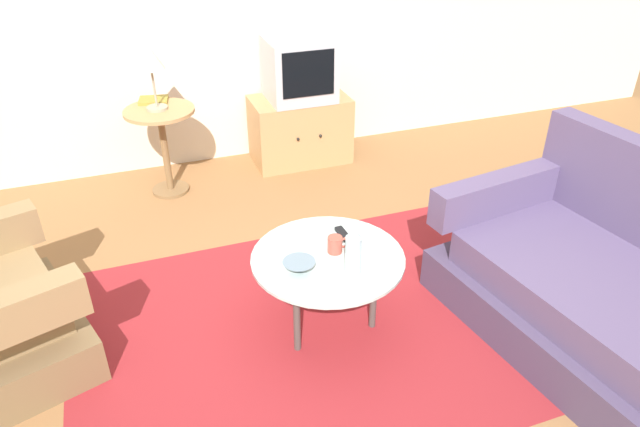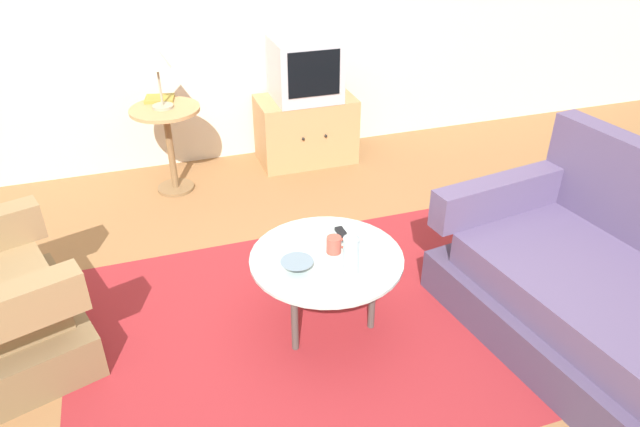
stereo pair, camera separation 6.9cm
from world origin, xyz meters
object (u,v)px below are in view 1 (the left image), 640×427
object	(u,v)px
side_table	(163,134)
book	(153,100)
television	(299,69)
vase	(353,251)
bowl	(299,267)
couch	(621,299)
tv_remote_dark	(343,234)
coffee_table	(328,263)
mug	(336,244)
tv_stand	(300,130)
table_lamp	(150,61)

from	to	relation	value
side_table	book	size ratio (longest dim) A/B	2.82
television	vase	distance (m)	2.23
bowl	couch	bearing A→B (deg)	-20.60
side_table	tv_remote_dark	distance (m)	1.83
couch	television	world-z (taller)	television
television	vase	bearing A→B (deg)	-101.45
coffee_table	bowl	distance (m)	0.20
mug	bowl	xyz separation A→B (m)	(-0.23, -0.10, -0.01)
television	vase	size ratio (longest dim) A/B	1.99
coffee_table	bowl	size ratio (longest dim) A/B	4.84
coffee_table	tv_remote_dark	bearing A→B (deg)	46.63
couch	tv_remote_dark	distance (m)	1.42
coffee_table	tv_stand	world-z (taller)	tv_stand
table_lamp	vase	bearing A→B (deg)	-71.12
side_table	table_lamp	world-z (taller)	table_lamp
coffee_table	television	xyz separation A→B (m)	(0.50, 2.01, 0.37)
side_table	bowl	xyz separation A→B (m)	(0.43, -1.89, 0.01)
coffee_table	television	distance (m)	2.10
tv_stand	tv_remote_dark	distance (m)	1.91
couch	table_lamp	bearing A→B (deg)	29.82
vase	television	bearing A→B (deg)	78.55
television	bowl	bearing A→B (deg)	-108.15
side_table	television	size ratio (longest dim) A/B	1.30
side_table	television	world-z (taller)	television
mug	couch	bearing A→B (deg)	-27.50
side_table	table_lamp	xyz separation A→B (m)	(-0.01, 0.00, 0.53)
coffee_table	bowl	xyz separation A→B (m)	(-0.18, -0.07, 0.07)
table_lamp	tv_stand	bearing A→B (deg)	9.69
table_lamp	mug	distance (m)	1.98
mug	book	distance (m)	2.08
television	tv_remote_dark	distance (m)	1.92
tv_stand	table_lamp	world-z (taller)	table_lamp
couch	book	size ratio (longest dim) A/B	8.00
couch	bowl	bearing A→B (deg)	61.03
table_lamp	tv_remote_dark	xyz separation A→B (m)	(0.76, -1.67, -0.54)
tv_remote_dark	book	distance (m)	2.00
side_table	vase	world-z (taller)	vase
vase	book	distance (m)	2.27
side_table	bowl	distance (m)	1.94
coffee_table	tv_remote_dark	size ratio (longest dim) A/B	5.46
couch	television	distance (m)	2.80
mug	side_table	bearing A→B (deg)	110.11
vase	tv_remote_dark	xyz separation A→B (m)	(0.08, 0.32, -0.11)
television	book	world-z (taller)	television
television	bowl	size ratio (longest dim) A/B	3.16
coffee_table	vase	bearing A→B (deg)	-68.83
tv_stand	tv_remote_dark	xyz separation A→B (m)	(-0.36, -1.86, 0.19)
couch	vase	distance (m)	1.36
side_table	tv_stand	bearing A→B (deg)	9.96
coffee_table	side_table	size ratio (longest dim) A/B	1.18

